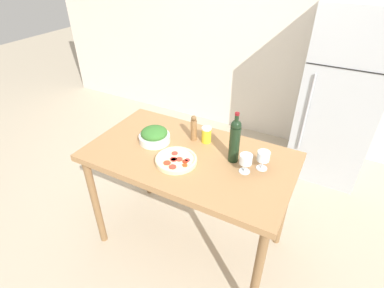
{
  "coord_description": "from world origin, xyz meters",
  "views": [
    {
      "loc": [
        0.8,
        -1.45,
        2.09
      ],
      "look_at": [
        0.0,
        0.04,
        0.96
      ],
      "focal_mm": 28.0,
      "sensor_mm": 36.0,
      "label": 1
    }
  ],
  "objects_px": {
    "homemade_pizza": "(176,160)",
    "wine_glass_near": "(246,160)",
    "salad_bowl": "(154,136)",
    "salt_canister": "(206,135)",
    "pepper_mill": "(194,128)",
    "wine_glass_far": "(263,157)",
    "refrigerator": "(341,96)",
    "wine_bottle": "(235,140)"
  },
  "relations": [
    {
      "from": "wine_glass_near",
      "to": "wine_glass_far",
      "type": "bearing_deg",
      "value": 44.4
    },
    {
      "from": "wine_glass_near",
      "to": "salad_bowl",
      "type": "relative_size",
      "value": 0.57
    },
    {
      "from": "refrigerator",
      "to": "wine_glass_near",
      "type": "bearing_deg",
      "value": -104.5
    },
    {
      "from": "wine_bottle",
      "to": "salt_canister",
      "type": "bearing_deg",
      "value": 155.32
    },
    {
      "from": "salad_bowl",
      "to": "wine_glass_far",
      "type": "bearing_deg",
      "value": 4.63
    },
    {
      "from": "wine_bottle",
      "to": "salad_bowl",
      "type": "xyz_separation_m",
      "value": [
        -0.58,
        -0.06,
        -0.11
      ]
    },
    {
      "from": "wine_bottle",
      "to": "wine_glass_far",
      "type": "xyz_separation_m",
      "value": [
        0.19,
        0.01,
        -0.07
      ]
    },
    {
      "from": "salt_canister",
      "to": "refrigerator",
      "type": "bearing_deg",
      "value": 61.09
    },
    {
      "from": "salad_bowl",
      "to": "homemade_pizza",
      "type": "relative_size",
      "value": 0.81
    },
    {
      "from": "homemade_pizza",
      "to": "wine_glass_near",
      "type": "bearing_deg",
      "value": 15.42
    },
    {
      "from": "wine_glass_far",
      "to": "salt_canister",
      "type": "bearing_deg",
      "value": 166.03
    },
    {
      "from": "salad_bowl",
      "to": "refrigerator",
      "type": "bearing_deg",
      "value": 55.02
    },
    {
      "from": "wine_glass_near",
      "to": "salad_bowl",
      "type": "height_order",
      "value": "wine_glass_near"
    },
    {
      "from": "salad_bowl",
      "to": "wine_glass_near",
      "type": "bearing_deg",
      "value": -1.71
    },
    {
      "from": "salad_bowl",
      "to": "salt_canister",
      "type": "relative_size",
      "value": 1.89
    },
    {
      "from": "pepper_mill",
      "to": "refrigerator",
      "type": "bearing_deg",
      "value": 58.53
    },
    {
      "from": "wine_glass_near",
      "to": "wine_glass_far",
      "type": "relative_size",
      "value": 1.0
    },
    {
      "from": "pepper_mill",
      "to": "homemade_pizza",
      "type": "height_order",
      "value": "pepper_mill"
    },
    {
      "from": "wine_glass_near",
      "to": "homemade_pizza",
      "type": "xyz_separation_m",
      "value": [
        -0.43,
        -0.12,
        -0.07
      ]
    },
    {
      "from": "salad_bowl",
      "to": "homemade_pizza",
      "type": "xyz_separation_m",
      "value": [
        0.26,
        -0.14,
        -0.03
      ]
    },
    {
      "from": "wine_glass_far",
      "to": "homemade_pizza",
      "type": "height_order",
      "value": "wine_glass_far"
    },
    {
      "from": "pepper_mill",
      "to": "salad_bowl",
      "type": "relative_size",
      "value": 0.88
    },
    {
      "from": "homemade_pizza",
      "to": "salt_canister",
      "type": "height_order",
      "value": "salt_canister"
    },
    {
      "from": "wine_bottle",
      "to": "salad_bowl",
      "type": "bearing_deg",
      "value": -174.33
    },
    {
      "from": "pepper_mill",
      "to": "salt_canister",
      "type": "distance_m",
      "value": 0.1
    },
    {
      "from": "pepper_mill",
      "to": "homemade_pizza",
      "type": "relative_size",
      "value": 0.71
    },
    {
      "from": "pepper_mill",
      "to": "wine_glass_far",
      "type": "bearing_deg",
      "value": -9.92
    },
    {
      "from": "refrigerator",
      "to": "wine_bottle",
      "type": "bearing_deg",
      "value": -108.96
    },
    {
      "from": "salad_bowl",
      "to": "salt_canister",
      "type": "xyz_separation_m",
      "value": [
        0.33,
        0.17,
        0.01
      ]
    },
    {
      "from": "pepper_mill",
      "to": "salad_bowl",
      "type": "height_order",
      "value": "pepper_mill"
    },
    {
      "from": "pepper_mill",
      "to": "salad_bowl",
      "type": "bearing_deg",
      "value": -146.14
    },
    {
      "from": "homemade_pizza",
      "to": "pepper_mill",
      "type": "bearing_deg",
      "value": 95.2
    },
    {
      "from": "wine_glass_far",
      "to": "pepper_mill",
      "type": "distance_m",
      "value": 0.55
    },
    {
      "from": "refrigerator",
      "to": "wine_glass_near",
      "type": "distance_m",
      "value": 1.66
    },
    {
      "from": "wine_glass_near",
      "to": "homemade_pizza",
      "type": "bearing_deg",
      "value": -164.58
    },
    {
      "from": "refrigerator",
      "to": "wine_bottle",
      "type": "xyz_separation_m",
      "value": [
        -0.52,
        -1.53,
        0.2
      ]
    },
    {
      "from": "wine_glass_far",
      "to": "homemade_pizza",
      "type": "xyz_separation_m",
      "value": [
        -0.52,
        -0.2,
        -0.07
      ]
    },
    {
      "from": "wine_glass_near",
      "to": "salt_canister",
      "type": "height_order",
      "value": "wine_glass_near"
    },
    {
      "from": "refrigerator",
      "to": "salt_canister",
      "type": "height_order",
      "value": "refrigerator"
    },
    {
      "from": "wine_glass_near",
      "to": "wine_glass_far",
      "type": "xyz_separation_m",
      "value": [
        0.09,
        0.08,
        0.0
      ]
    },
    {
      "from": "wine_bottle",
      "to": "homemade_pizza",
      "type": "xyz_separation_m",
      "value": [
        -0.32,
        -0.2,
        -0.14
      ]
    },
    {
      "from": "wine_bottle",
      "to": "wine_glass_near",
      "type": "relative_size",
      "value": 2.77
    }
  ]
}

